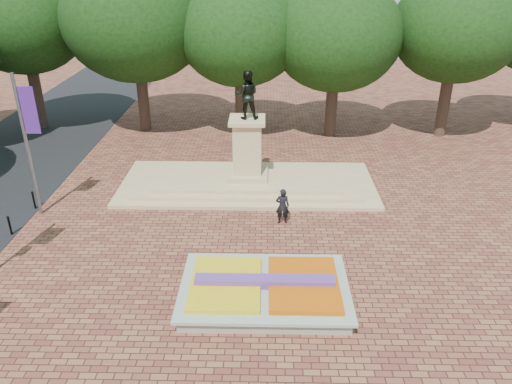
% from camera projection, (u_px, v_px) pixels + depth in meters
% --- Properties ---
extents(ground, '(90.00, 90.00, 0.00)m').
position_uv_depth(ground, '(241.00, 267.00, 20.66)').
color(ground, brown).
rests_on(ground, ground).
extents(flower_bed, '(6.30, 4.30, 0.91)m').
position_uv_depth(flower_bed, '(265.00, 289.00, 18.68)').
color(flower_bed, gray).
rests_on(flower_bed, ground).
extents(monument, '(14.00, 6.00, 6.40)m').
position_uv_depth(monument, '(248.00, 171.00, 27.48)').
color(monument, tan).
rests_on(monument, ground).
extents(tree_row_back, '(44.80, 8.80, 10.43)m').
position_uv_depth(tree_row_back, '(287.00, 35.00, 33.92)').
color(tree_row_back, '#33221B').
rests_on(tree_row_back, ground).
extents(pedestrian, '(0.67, 0.45, 1.80)m').
position_uv_depth(pedestrian, '(282.00, 206.00, 23.67)').
color(pedestrian, black).
rests_on(pedestrian, ground).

